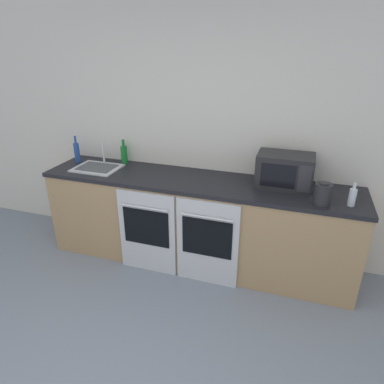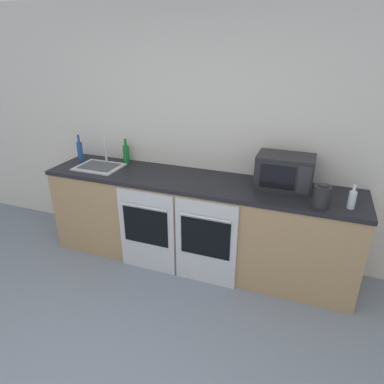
{
  "view_description": "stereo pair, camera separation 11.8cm",
  "coord_description": "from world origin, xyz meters",
  "px_view_note": "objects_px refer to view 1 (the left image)",
  "views": [
    {
      "loc": [
        0.95,
        -0.96,
        2.2
      ],
      "look_at": [
        -0.05,
        2.04,
        0.8
      ],
      "focal_mm": 32.0,
      "sensor_mm": 36.0,
      "label": 1
    },
    {
      "loc": [
        1.06,
        -0.93,
        2.2
      ],
      "look_at": [
        -0.05,
        2.04,
        0.8
      ],
      "focal_mm": 32.0,
      "sensor_mm": 36.0,
      "label": 2
    }
  ],
  "objects_px": {
    "kettle": "(323,194)",
    "sink": "(97,167)",
    "bottle_green": "(124,154)",
    "oven_left": "(147,232)",
    "oven_right": "(207,243)",
    "bottle_blue": "(77,152)",
    "microwave": "(285,171)",
    "bottle_clear": "(352,197)"
  },
  "relations": [
    {
      "from": "oven_right",
      "to": "bottle_blue",
      "type": "relative_size",
      "value": 2.94
    },
    {
      "from": "bottle_blue",
      "to": "kettle",
      "type": "height_order",
      "value": "bottle_blue"
    },
    {
      "from": "oven_right",
      "to": "kettle",
      "type": "xyz_separation_m",
      "value": [
        0.95,
        0.13,
        0.59
      ]
    },
    {
      "from": "oven_right",
      "to": "bottle_clear",
      "type": "relative_size",
      "value": 4.3
    },
    {
      "from": "oven_left",
      "to": "oven_right",
      "type": "height_order",
      "value": "same"
    },
    {
      "from": "bottle_blue",
      "to": "bottle_clear",
      "type": "xyz_separation_m",
      "value": [
        2.85,
        -0.25,
        -0.04
      ]
    },
    {
      "from": "bottle_blue",
      "to": "bottle_clear",
      "type": "height_order",
      "value": "bottle_blue"
    },
    {
      "from": "oven_left",
      "to": "microwave",
      "type": "height_order",
      "value": "microwave"
    },
    {
      "from": "oven_left",
      "to": "sink",
      "type": "xyz_separation_m",
      "value": [
        -0.7,
        0.31,
        0.51
      ]
    },
    {
      "from": "microwave",
      "to": "bottle_blue",
      "type": "height_order",
      "value": "microwave"
    },
    {
      "from": "bottle_clear",
      "to": "kettle",
      "type": "bearing_deg",
      "value": -165.62
    },
    {
      "from": "oven_right",
      "to": "microwave",
      "type": "xyz_separation_m",
      "value": [
        0.61,
        0.43,
        0.65
      ]
    },
    {
      "from": "bottle_green",
      "to": "bottle_blue",
      "type": "distance_m",
      "value": 0.54
    },
    {
      "from": "oven_right",
      "to": "bottle_blue",
      "type": "height_order",
      "value": "bottle_blue"
    },
    {
      "from": "bottle_clear",
      "to": "oven_right",
      "type": "bearing_deg",
      "value": -171.01
    },
    {
      "from": "microwave",
      "to": "bottle_clear",
      "type": "relative_size",
      "value": 2.48
    },
    {
      "from": "sink",
      "to": "oven_left",
      "type": "bearing_deg",
      "value": -23.73
    },
    {
      "from": "microwave",
      "to": "bottle_green",
      "type": "relative_size",
      "value": 1.88
    },
    {
      "from": "bottle_clear",
      "to": "sink",
      "type": "xyz_separation_m",
      "value": [
        -2.52,
        0.12,
        -0.06
      ]
    },
    {
      "from": "kettle",
      "to": "oven_right",
      "type": "bearing_deg",
      "value": -172.38
    },
    {
      "from": "bottle_green",
      "to": "kettle",
      "type": "distance_m",
      "value": 2.14
    },
    {
      "from": "bottle_green",
      "to": "oven_right",
      "type": "bearing_deg",
      "value": -26.55
    },
    {
      "from": "oven_left",
      "to": "bottle_green",
      "type": "relative_size",
      "value": 3.26
    },
    {
      "from": "oven_left",
      "to": "microwave",
      "type": "bearing_deg",
      "value": 19.24
    },
    {
      "from": "bottle_blue",
      "to": "kettle",
      "type": "bearing_deg",
      "value": -6.79
    },
    {
      "from": "oven_right",
      "to": "bottle_blue",
      "type": "bearing_deg",
      "value": 165.24
    },
    {
      "from": "bottle_green",
      "to": "bottle_blue",
      "type": "xyz_separation_m",
      "value": [
        -0.52,
        -0.13,
        0.01
      ]
    },
    {
      "from": "oven_left",
      "to": "microwave",
      "type": "relative_size",
      "value": 1.73
    },
    {
      "from": "bottle_green",
      "to": "kettle",
      "type": "relative_size",
      "value": 1.35
    },
    {
      "from": "microwave",
      "to": "sink",
      "type": "xyz_separation_m",
      "value": [
        -1.94,
        -0.12,
        -0.14
      ]
    },
    {
      "from": "oven_left",
      "to": "bottle_blue",
      "type": "xyz_separation_m",
      "value": [
        -1.04,
        0.44,
        0.61
      ]
    },
    {
      "from": "bottle_blue",
      "to": "sink",
      "type": "distance_m",
      "value": 0.37
    },
    {
      "from": "kettle",
      "to": "sink",
      "type": "xyz_separation_m",
      "value": [
        -2.28,
        0.18,
        -0.08
      ]
    },
    {
      "from": "kettle",
      "to": "bottle_green",
      "type": "bearing_deg",
      "value": 168.05
    },
    {
      "from": "sink",
      "to": "bottle_clear",
      "type": "bearing_deg",
      "value": -2.78
    },
    {
      "from": "bottle_blue",
      "to": "kettle",
      "type": "distance_m",
      "value": 2.63
    },
    {
      "from": "bottle_green",
      "to": "kettle",
      "type": "bearing_deg",
      "value": -11.95
    },
    {
      "from": "oven_right",
      "to": "sink",
      "type": "bearing_deg",
      "value": 166.89
    },
    {
      "from": "bottle_green",
      "to": "oven_left",
      "type": "bearing_deg",
      "value": -47.85
    },
    {
      "from": "bottle_green",
      "to": "bottle_blue",
      "type": "bearing_deg",
      "value": -165.89
    },
    {
      "from": "bottle_clear",
      "to": "sink",
      "type": "bearing_deg",
      "value": 177.22
    },
    {
      "from": "oven_left",
      "to": "kettle",
      "type": "xyz_separation_m",
      "value": [
        1.58,
        0.13,
        0.59
      ]
    }
  ]
}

